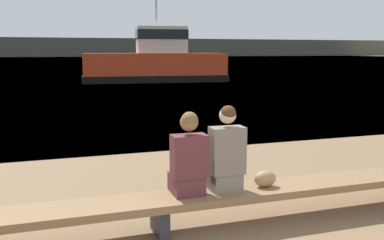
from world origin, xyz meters
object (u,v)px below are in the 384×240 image
shopping_bag (265,179)px  person_left (188,160)px  tugboat_red (156,64)px  person_right (226,156)px  bench_main (159,204)px

shopping_bag → person_left: bearing=178.8°
tugboat_red → person_right: bearing=174.6°
person_left → bench_main: bearing=-177.4°
shopping_bag → tugboat_red: size_ratio=0.03×
bench_main → shopping_bag: bearing=-0.2°
bench_main → person_left: person_left is taller
person_right → shopping_bag: person_right is taller
person_left → shopping_bag: bearing=-1.2°
shopping_bag → bench_main: bearing=179.8°
person_left → person_right: (0.46, -0.00, 0.02)m
tugboat_red → shopping_bag: bearing=175.8°
person_left → person_right: 0.46m
person_left → shopping_bag: size_ratio=3.47×
person_right → person_left: bearing=179.9°
person_right → shopping_bag: bearing=-2.1°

